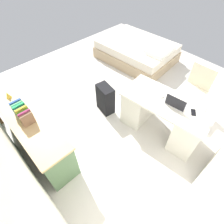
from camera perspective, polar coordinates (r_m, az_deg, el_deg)
name	(u,v)px	position (r m, az deg, el deg)	size (l,w,h in m)	color
ground_plane	(122,99)	(4.00, 3.07, 4.18)	(5.51, 5.51, 0.00)	beige
desk	(163,116)	(3.26, 15.60, -1.25)	(1.51, 0.84, 0.75)	silver
office_chair	(193,92)	(3.86, 24.04, 5.78)	(0.52, 0.52, 0.94)	black
credenza	(34,133)	(3.20, -23.25, -6.07)	(1.80, 0.48, 0.76)	#4C6B47
bed	(137,51)	(5.14, 7.84, 18.40)	(2.01, 1.55, 0.58)	tan
suitcase_black	(105,99)	(3.56, -2.09, 4.10)	(0.36, 0.22, 0.60)	black
laptop	(176,103)	(2.96, 19.51, 2.60)	(0.34, 0.26, 0.21)	#B7B7BC
computer_mouse	(162,96)	(3.06, 15.44, 4.86)	(0.06, 0.10, 0.03)	white
cell_phone_near_laptop	(193,112)	(2.98, 24.21, -0.11)	(0.07, 0.14, 0.01)	black
desk_lamp	(205,105)	(2.78, 27.27, 1.93)	(0.16, 0.11, 0.34)	silver
book_row	(23,113)	(2.85, -26.26, -0.23)	(0.36, 0.17, 0.24)	brown
figurine_small	(8,95)	(3.33, -29.90, 4.58)	(0.08, 0.08, 0.11)	gold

